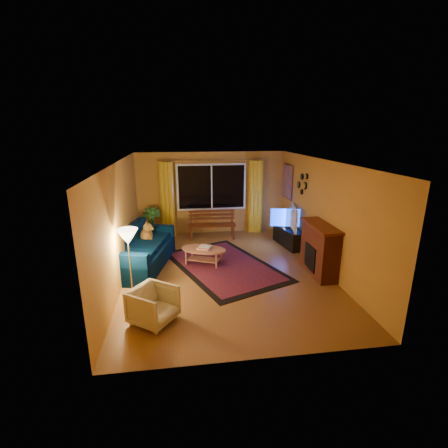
{
  "coord_description": "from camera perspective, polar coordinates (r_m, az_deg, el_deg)",
  "views": [
    {
      "loc": [
        -1.02,
        -6.78,
        3.16
      ],
      "look_at": [
        0.0,
        0.3,
        1.05
      ],
      "focal_mm": 26.0,
      "sensor_mm": 36.0,
      "label": 1
    }
  ],
  "objects": [
    {
      "name": "floor",
      "position": [
        7.56,
        0.33,
        -8.38
      ],
      "size": [
        4.5,
        6.0,
        0.02
      ],
      "primitive_type": "cube",
      "color": "brown",
      "rests_on": "ground"
    },
    {
      "name": "ceiling",
      "position": [
        6.89,
        0.36,
        11.02
      ],
      "size": [
        4.5,
        6.0,
        0.02
      ],
      "primitive_type": "cube",
      "color": "white",
      "rests_on": "ground"
    },
    {
      "name": "wall_back",
      "position": [
        10.03,
        -2.22,
        5.44
      ],
      "size": [
        4.5,
        0.02,
        2.5
      ],
      "primitive_type": "cube",
      "color": "#BD812F",
      "rests_on": "ground"
    },
    {
      "name": "wall_left",
      "position": [
        7.15,
        -17.86,
        0.13
      ],
      "size": [
        0.02,
        6.0,
        2.5
      ],
      "primitive_type": "cube",
      "color": "#BD812F",
      "rests_on": "ground"
    },
    {
      "name": "wall_right",
      "position": [
        7.77,
        17.06,
        1.47
      ],
      "size": [
        0.02,
        6.0,
        2.5
      ],
      "primitive_type": "cube",
      "color": "#BD812F",
      "rests_on": "ground"
    },
    {
      "name": "window",
      "position": [
        9.93,
        -2.19,
        6.5
      ],
      "size": [
        2.0,
        0.02,
        1.3
      ],
      "primitive_type": "cube",
      "color": "black",
      "rests_on": "wall_back"
    },
    {
      "name": "curtain_rod",
      "position": [
        9.78,
        -2.21,
        11.08
      ],
      "size": [
        3.2,
        0.03,
        0.03
      ],
      "primitive_type": "cylinder",
      "rotation": [
        0.0,
        1.57,
        0.0
      ],
      "color": "#BF8C3F",
      "rests_on": "wall_back"
    },
    {
      "name": "curtain_left",
      "position": [
        9.88,
        -9.96,
        4.27
      ],
      "size": [
        0.36,
        0.36,
        2.24
      ],
      "primitive_type": "cylinder",
      "color": "gold",
      "rests_on": "ground"
    },
    {
      "name": "curtain_right",
      "position": [
        10.15,
        5.49,
        4.77
      ],
      "size": [
        0.36,
        0.36,
        2.24
      ],
      "primitive_type": "cylinder",
      "color": "gold",
      "rests_on": "ground"
    },
    {
      "name": "bench",
      "position": [
        9.67,
        -2.09,
        -1.37
      ],
      "size": [
        1.38,
        0.44,
        0.41
      ],
      "primitive_type": "cube",
      "rotation": [
        0.0,
        0.0,
        -0.02
      ],
      "color": "#4B1C0A",
      "rests_on": "ground"
    },
    {
      "name": "potted_plant",
      "position": [
        9.55,
        -12.55,
        -0.14
      ],
      "size": [
        0.59,
        0.59,
        1.0
      ],
      "primitive_type": "imported",
      "rotation": [
        0.0,
        0.0,
        0.06
      ],
      "color": "#235B1E",
      "rests_on": "ground"
    },
    {
      "name": "sofa",
      "position": [
        7.88,
        -14.05,
        -4.19
      ],
      "size": [
        1.47,
        2.4,
        0.9
      ],
      "primitive_type": "cube",
      "rotation": [
        0.0,
        0.0,
        -0.24
      ],
      "color": "black",
      "rests_on": "ground"
    },
    {
      "name": "dog",
      "position": [
        8.27,
        -13.49,
        -1.44
      ],
      "size": [
        0.32,
        0.44,
        0.48
      ],
      "primitive_type": null,
      "rotation": [
        0.0,
        0.0,
        0.0
      ],
      "color": "#9B6A25",
      "rests_on": "sofa"
    },
    {
      "name": "armchair",
      "position": [
        5.71,
        -12.33,
        -13.54
      ],
      "size": [
        0.9,
        0.91,
        0.69
      ],
      "primitive_type": "imported",
      "rotation": [
        0.0,
        0.0,
        0.95
      ],
      "color": "beige",
      "rests_on": "ground"
    },
    {
      "name": "floor_lamp",
      "position": [
        6.59,
        -16.22,
        -6.54
      ],
      "size": [
        0.27,
        0.27,
        1.32
      ],
      "primitive_type": "cylinder",
      "rotation": [
        0.0,
        0.0,
        0.29
      ],
      "color": "#BF8C3F",
      "rests_on": "ground"
    },
    {
      "name": "rug",
      "position": [
        7.82,
        0.01,
        -7.32
      ],
      "size": [
        2.97,
        3.6,
        0.02
      ],
      "primitive_type": "cube",
      "rotation": [
        0.0,
        0.0,
        0.38
      ],
      "color": "maroon",
      "rests_on": "ground"
    },
    {
      "name": "coffee_table",
      "position": [
        7.88,
        -3.58,
        -5.68
      ],
      "size": [
        1.45,
        1.45,
        0.4
      ],
      "primitive_type": "cylinder",
      "rotation": [
        0.0,
        0.0,
        -0.42
      ],
      "color": "#B67054",
      "rests_on": "ground"
    },
    {
      "name": "tv_console",
      "position": [
        9.25,
        11.32,
        -2.23
      ],
      "size": [
        0.58,
        1.25,
        0.5
      ],
      "primitive_type": "cube",
      "rotation": [
        0.0,
        0.0,
        0.15
      ],
      "color": "black",
      "rests_on": "ground"
    },
    {
      "name": "television",
      "position": [
        9.09,
        11.51,
        1.13
      ],
      "size": [
        0.4,
        1.08,
        0.62
      ],
      "primitive_type": "imported",
      "rotation": [
        0.0,
        0.0,
        1.33
      ],
      "color": "black",
      "rests_on": "tv_console"
    },
    {
      "name": "fireplace",
      "position": [
        7.55,
        16.44,
        -4.51
      ],
      "size": [
        0.4,
        1.2,
        1.1
      ],
      "primitive_type": "cube",
      "color": "maroon",
      "rests_on": "ground"
    },
    {
      "name": "mirror_cluster",
      "position": [
        8.81,
        13.53,
        7.1
      ],
      "size": [
        0.06,
        0.6,
        0.56
      ],
      "primitive_type": null,
      "color": "black",
      "rests_on": "wall_right"
    },
    {
      "name": "painting",
      "position": [
        9.9,
        11.11,
        7.35
      ],
      "size": [
        0.04,
        0.76,
        0.96
      ],
      "primitive_type": "cube",
      "color": "orange",
      "rests_on": "wall_right"
    }
  ]
}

